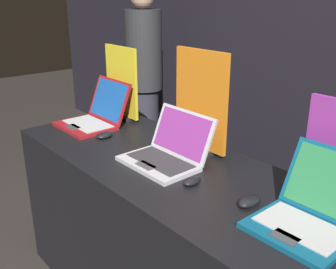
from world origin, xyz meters
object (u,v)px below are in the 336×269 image
laptop_front (95,115)px  laptop_middle (167,151)px  promo_stand_front (122,85)px  mouse_back (249,201)px  person_bystander (144,81)px  mouse_middle (192,181)px  laptop_back (310,211)px  promo_stand_middle (201,104)px  mouse_front (104,135)px

laptop_front → laptop_middle: size_ratio=0.99×
promo_stand_front → mouse_back: 1.31m
mouse_back → person_bystander: 2.29m
mouse_middle → laptop_back: (0.51, 0.09, 0.04)m
laptop_middle → person_bystander: 1.82m
laptop_front → person_bystander: person_bystander is taller
promo_stand_front → mouse_middle: (0.98, -0.31, -0.21)m
mouse_middle → promo_stand_front: bearing=162.3°
laptop_middle → promo_stand_front: bearing=162.0°
promo_stand_middle → person_bystander: bearing=152.5°
mouse_back → mouse_front: bearing=-178.5°
laptop_middle → laptop_back: size_ratio=1.01×
laptop_front → promo_stand_front: 0.27m
promo_stand_front → laptop_front: bearing=-90.0°
mouse_front → mouse_middle: bearing=-1.5°
mouse_front → mouse_back: (1.03, 0.03, 0.00)m
promo_stand_front → laptop_back: size_ratio=1.26×
promo_stand_front → promo_stand_middle: (0.73, -0.01, 0.03)m
laptop_front → promo_stand_front: promo_stand_front is taller
promo_stand_front → promo_stand_middle: bearing=-1.0°
mouse_middle → person_bystander: size_ratio=0.05×
laptop_front → promo_stand_front: size_ratio=0.80×
person_bystander → mouse_middle: bearing=-31.6°
mouse_middle → mouse_back: 0.28m
promo_stand_middle → person_bystander: (-1.51, 0.79, -0.25)m
mouse_front → laptop_middle: 0.50m
promo_stand_front → person_bystander: bearing=135.2°
laptop_middle → mouse_back: (0.53, -0.03, -0.04)m
mouse_middle → mouse_back: mouse_back is taller
promo_stand_middle → laptop_back: promo_stand_middle is taller
laptop_front → person_bystander: 1.26m
laptop_back → person_bystander: (-2.27, 0.99, -0.05)m
promo_stand_front → person_bystander: person_bystander is taller
promo_stand_front → mouse_back: promo_stand_front is taller
promo_stand_middle → mouse_back: 0.63m
promo_stand_middle → mouse_back: (0.53, -0.25, -0.24)m
laptop_middle → person_bystander: bearing=146.2°
laptop_middle → mouse_middle: (0.25, -0.08, -0.04)m
laptop_back → mouse_back: 0.24m
promo_stand_middle → mouse_back: promo_stand_middle is taller
laptop_front → mouse_middle: 0.99m
laptop_front → mouse_front: size_ratio=3.69×
mouse_front → mouse_middle: 0.75m
laptop_back → mouse_front: bearing=-176.6°
laptop_middle → laptop_back: bearing=1.4°
mouse_back → person_bystander: bearing=153.0°
mouse_front → promo_stand_middle: bearing=29.5°
promo_stand_front → laptop_middle: 0.79m
laptop_back → mouse_back: size_ratio=3.22×
laptop_front → laptop_middle: (0.73, -0.02, -0.01)m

